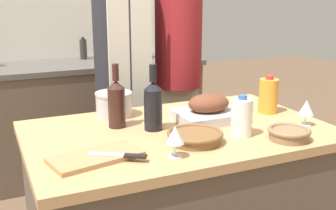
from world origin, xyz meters
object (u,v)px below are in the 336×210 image
Objects in this scene: wine_bottle_green at (116,102)px; wicker_basket at (195,136)px; milk_jug at (242,117)px; person_cook_guest at (178,65)px; roasting_pan at (209,110)px; cutting_board at (96,157)px; juice_jug at (268,96)px; mixing_bowl at (289,133)px; person_cook_aproned at (122,68)px; wine_glass_left at (175,136)px; wine_bottle_dark at (153,104)px; condiment_bottle_extra at (179,46)px; stand_mixer at (135,43)px; wine_glass_right at (306,108)px; condiment_bottle_short at (84,49)px; knife_chef at (119,155)px; stock_pot at (114,104)px.

wicker_basket is at bearing -54.60° from wine_bottle_green.
milk_jug is 0.10× the size of person_cook_guest.
cutting_board is at bearing -157.43° from roasting_pan.
juice_jug is 0.11× the size of person_cook_guest.
person_cook_aproned is (-0.33, 1.19, 0.10)m from mixing_bowl.
wine_glass_left reaches higher than cutting_board.
wine_glass_left is 0.07× the size of person_cook_guest.
condiment_bottle_extra is at bearing 60.78° from wine_bottle_dark.
stand_mixer is at bearing 72.79° from wine_bottle_dark.
person_cook_guest reaches higher than juice_jug.
wine_glass_right is 0.07× the size of person_cook_guest.
wicker_basket is at bearing -90.53° from condiment_bottle_short.
stand_mixer reaches higher than juice_jug.
condiment_bottle_extra reaches higher than mixing_bowl.
knife_chef is (-0.91, -0.05, -0.06)m from wine_glass_right.
wine_glass_right is 1.86m from stand_mixer.
wine_glass_right is at bearing -34.49° from roasting_pan.
stock_pot is 1.48m from stand_mixer.
wicker_basket is at bearing 9.73° from knife_chef.
mixing_bowl is 0.20m from milk_jug.
person_cook_aproned is (0.18, 1.17, 0.05)m from wine_glass_left.
wine_bottle_green is 1.62× the size of condiment_bottle_short.
person_cook_guest is at bearing 68.02° from wicker_basket.
stock_pot is 1.53× the size of wine_glass_right.
condiment_bottle_short is at bearing 156.36° from stand_mixer.
wicker_basket reaches higher than cutting_board.
condiment_bottle_extra is (0.91, 1.88, 0.06)m from wine_glass_left.
person_cook_aproned reaches higher than condiment_bottle_extra.
stand_mixer is at bearing 77.50° from wicker_basket.
wine_glass_left reaches higher than wicker_basket.
person_cook_aproned is at bearing 99.55° from milk_jug.
stock_pot reaches higher than wine_glass_left.
person_cook_guest is (0.01, -0.79, -0.06)m from stand_mixer.
person_cook_guest is (0.22, 0.80, 0.07)m from roasting_pan.
wine_glass_right is 0.59× the size of condiment_bottle_extra.
wicker_basket is 1.90× the size of wine_glass_left.
wicker_basket is 1.06m from person_cook_aproned.
condiment_bottle_extra is 1.02m from person_cook_aproned.
wicker_basket is 1.16× the size of condiment_bottle_extra.
milk_jug is at bearing 141.07° from mixing_bowl.
wine_glass_left is 0.22m from knife_chef.
condiment_bottle_extra reaches higher than knife_chef.
wine_glass_right reaches higher than mixing_bowl.
person_cook_guest reaches higher than wicker_basket.
condiment_bottle_extra reaches higher than milk_jug.
juice_jug is at bearing 1.24° from wine_bottle_dark.
person_cook_aproned reaches higher than mixing_bowl.
stock_pot is at bearing -127.06° from condiment_bottle_extra.
condiment_bottle_extra is (0.55, 1.78, 0.06)m from milk_jug.
person_cook_aproned is (0.13, 0.84, 0.01)m from wine_bottle_dark.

